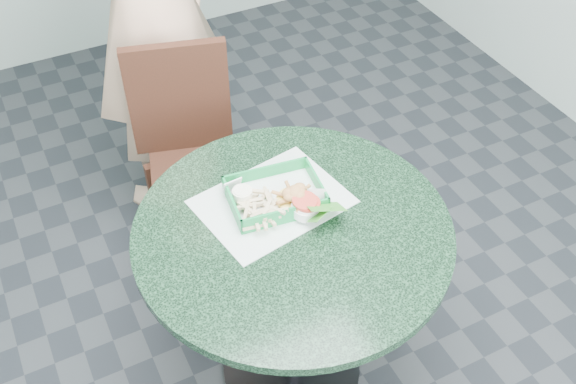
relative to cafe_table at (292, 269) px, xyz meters
name	(u,v)px	position (x,y,z in m)	size (l,w,h in m)	color
floor	(292,369)	(0.00, 0.00, -0.58)	(4.00, 5.00, 0.02)	#303335
cafe_table	(292,269)	(0.00, 0.00, 0.00)	(0.94, 0.94, 0.75)	black
dining_chair	(192,147)	(-0.05, 0.74, -0.05)	(0.38, 0.38, 0.93)	#513322
placemat	(272,206)	(-0.01, 0.12, 0.17)	(0.42, 0.32, 0.00)	silver
food_basket	(275,202)	(0.00, 0.12, 0.19)	(0.27, 0.20, 0.06)	#138D42
crab_sandwich	(296,199)	(0.05, 0.07, 0.22)	(0.11, 0.11, 0.07)	#F1C954
fries_pile	(263,213)	(-0.06, 0.07, 0.21)	(0.12, 0.13, 0.05)	#D1BA8D
sauce_ramekin	(244,201)	(-0.10, 0.13, 0.22)	(0.06, 0.06, 0.03)	white
garnish_cup	(312,209)	(0.07, 0.02, 0.21)	(0.13, 0.13, 0.05)	white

